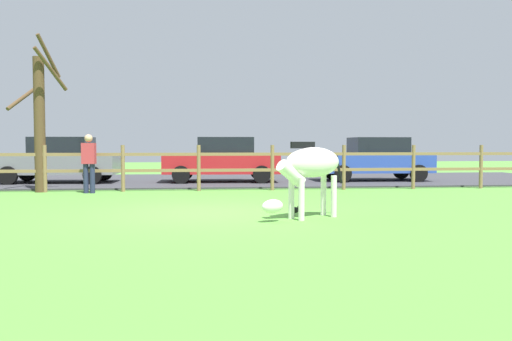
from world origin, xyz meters
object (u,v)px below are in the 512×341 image
zebra (310,168)px  parked_car_red (223,159)px  parked_car_blue (375,159)px  visitor_near_fence (89,161)px  bare_tree (40,119)px  parked_car_grey (59,159)px  crow_on_grass (295,210)px

zebra → parked_car_red: 9.11m
parked_car_blue → visitor_near_fence: visitor_near_fence is taller
bare_tree → parked_car_grey: bare_tree is taller
zebra → parked_car_red: parked_car_red is taller
crow_on_grass → parked_car_blue: bearing=63.0°
parked_car_blue → parked_car_red: bearing=-179.3°
parked_car_blue → parked_car_grey: (-11.10, 0.11, 0.00)m
zebra → visitor_near_fence: (-5.08, 5.57, -0.02)m
bare_tree → parked_car_blue: size_ratio=1.09×
parked_car_grey → zebra: bearing=-53.5°
crow_on_grass → bare_tree: bearing=137.5°
visitor_near_fence → bare_tree: bearing=161.1°
bare_tree → parked_car_red: size_ratio=1.08×
parked_car_red → visitor_near_fence: bearing=-138.1°
zebra → crow_on_grass: (-0.22, 0.27, -0.80)m
bare_tree → parked_car_blue: bearing=15.7°
crow_on_grass → parked_car_blue: parked_car_blue is taller
zebra → visitor_near_fence: size_ratio=1.06×
bare_tree → crow_on_grass: bare_tree is taller
bare_tree → parked_car_blue: 11.30m
bare_tree → zebra: 8.98m
parked_car_red → crow_on_grass: bearing=-83.5°
parked_car_grey → crow_on_grass: bearing=-53.6°
zebra → parked_car_red: size_ratio=0.43×
zebra → crow_on_grass: zebra is taller
bare_tree → zebra: bearing=-42.9°
parked_car_blue → parked_car_grey: bearing=179.4°
crow_on_grass → parked_car_blue: 9.94m
parked_car_grey → visitor_near_fence: size_ratio=2.48×
parked_car_red → visitor_near_fence: visitor_near_fence is taller
parked_car_blue → parked_car_grey: size_ratio=0.99×
crow_on_grass → visitor_near_fence: visitor_near_fence is taller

